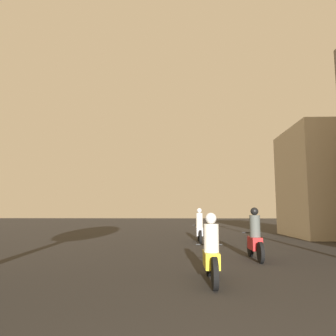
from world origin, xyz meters
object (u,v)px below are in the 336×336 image
Objects in this scene: motorcycle_yellow at (211,254)px; building_right_far at (326,182)px; motorcycle_silver at (199,228)px; motorcycle_red at (255,239)px.

building_right_far is (7.81, 12.07, 2.53)m from motorcycle_yellow.
motorcycle_yellow is 8.71m from motorcycle_silver.
motorcycle_silver reaches higher than motorcycle_red.
motorcycle_red is 5.65m from motorcycle_silver.
motorcycle_red is at bearing -124.89° from building_right_far.
motorcycle_silver reaches higher than motorcycle_yellow.
building_right_far reaches higher than motorcycle_silver.
motorcycle_yellow is 14.59m from building_right_far.
motorcycle_silver is (0.26, 8.71, 0.06)m from motorcycle_yellow.
motorcycle_red is 1.01× the size of motorcycle_silver.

